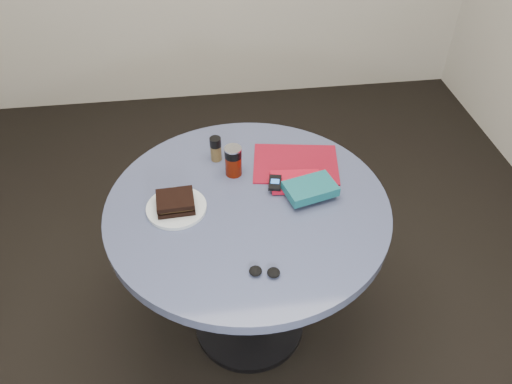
{
  "coord_description": "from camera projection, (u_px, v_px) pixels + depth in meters",
  "views": [
    {
      "loc": [
        -0.14,
        -1.26,
        1.95
      ],
      "look_at": [
        0.03,
        0.0,
        0.8
      ],
      "focal_mm": 35.0,
      "sensor_mm": 36.0,
      "label": 1
    }
  ],
  "objects": [
    {
      "name": "headphones",
      "position": [
        265.0,
        272.0,
        1.51
      ],
      "size": [
        0.1,
        0.06,
        0.02
      ],
      "color": "black",
      "rests_on": "table"
    },
    {
      "name": "sandwich",
      "position": [
        175.0,
        202.0,
        1.7
      ],
      "size": [
        0.13,
        0.11,
        0.04
      ],
      "color": "black",
      "rests_on": "plate"
    },
    {
      "name": "red_book",
      "position": [
        296.0,
        182.0,
        1.81
      ],
      "size": [
        0.19,
        0.14,
        0.02
      ],
      "primitive_type": "cube",
      "rotation": [
        0.0,
        0.0,
        -0.08
      ],
      "color": "#A80D24",
      "rests_on": "magazine"
    },
    {
      "name": "ground",
      "position": [
        249.0,
        324.0,
        2.25
      ],
      "size": [
        4.0,
        4.0,
        0.0
      ],
      "primitive_type": "plane",
      "color": "black",
      "rests_on": "ground"
    },
    {
      "name": "pepper_grinder",
      "position": [
        216.0,
        149.0,
        1.9
      ],
      "size": [
        0.05,
        0.05,
        0.1
      ],
      "color": "#4F3F22",
      "rests_on": "table"
    },
    {
      "name": "soda_can",
      "position": [
        233.0,
        161.0,
        1.83
      ],
      "size": [
        0.08,
        0.08,
        0.12
      ],
      "color": "#591304",
      "rests_on": "table"
    },
    {
      "name": "mp3_player",
      "position": [
        275.0,
        183.0,
        1.79
      ],
      "size": [
        0.06,
        0.09,
        0.01
      ],
      "color": "black",
      "rests_on": "red_book"
    },
    {
      "name": "plate",
      "position": [
        176.0,
        208.0,
        1.72
      ],
      "size": [
        0.27,
        0.27,
        0.01
      ],
      "primitive_type": "cylinder",
      "rotation": [
        0.0,
        0.0,
        -0.35
      ],
      "color": "silver",
      "rests_on": "table"
    },
    {
      "name": "magazine",
      "position": [
        296.0,
        164.0,
        1.91
      ],
      "size": [
        0.35,
        0.29,
        0.01
      ],
      "primitive_type": "cube",
      "rotation": [
        0.0,
        0.0,
        -0.16
      ],
      "color": "maroon",
      "rests_on": "table"
    },
    {
      "name": "table",
      "position": [
        248.0,
        235.0,
        1.86
      ],
      "size": [
        1.0,
        1.0,
        0.75
      ],
      "color": "black",
      "rests_on": "ground"
    },
    {
      "name": "novel",
      "position": [
        310.0,
        189.0,
        1.75
      ],
      "size": [
        0.2,
        0.15,
        0.03
      ],
      "primitive_type": "cube",
      "rotation": [
        0.0,
        0.0,
        0.26
      ],
      "color": "#13525C",
      "rests_on": "red_book"
    }
  ]
}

